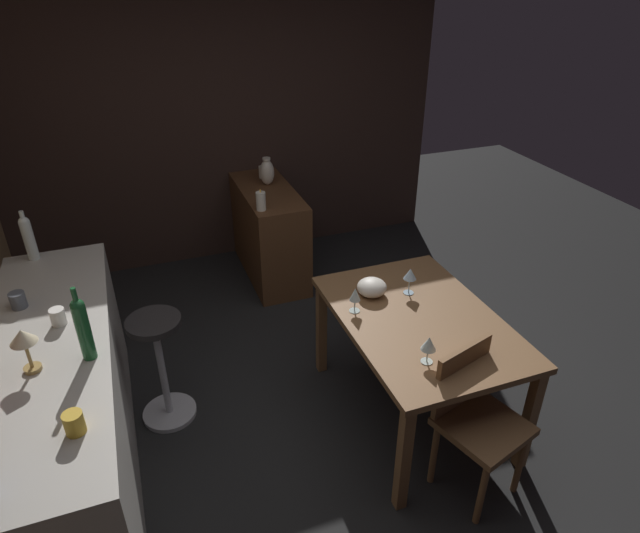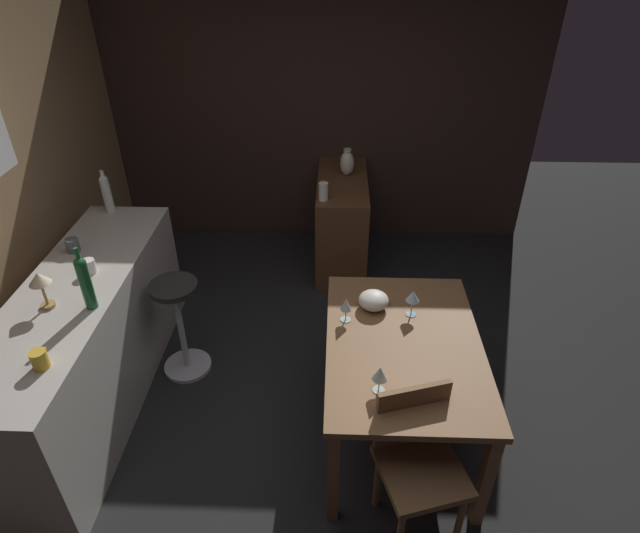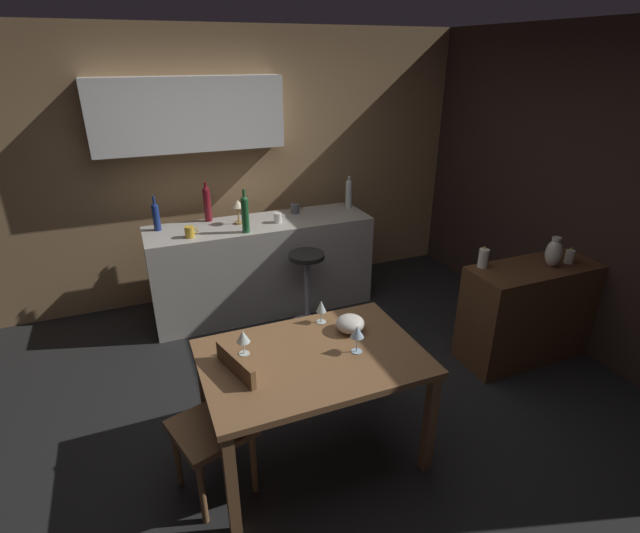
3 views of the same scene
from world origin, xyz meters
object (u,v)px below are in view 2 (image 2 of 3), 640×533
Objects in this scene: wine_bottle_clear at (106,192)px; cup_mustard at (40,359)px; fruit_bowl at (374,300)px; pillar_candle_short at (323,191)px; pillar_candle_tall at (347,161)px; cup_slate at (73,245)px; wine_glass_right at (380,374)px; wine_glass_center at (346,305)px; vase_ceramic_ivory at (347,163)px; cup_white at (89,266)px; sideboard_cabinet at (342,220)px; bar_stool at (180,325)px; wine_glass_left at (413,297)px; counter_lamp at (40,282)px; dining_table at (403,354)px; chair_near_window at (417,457)px; wine_bottle_green at (85,281)px.

cup_mustard is (-1.64, -0.27, -0.11)m from wine_bottle_clear.
fruit_bowl is 1.82m from cup_mustard.
pillar_candle_tall is at bearing -16.13° from pillar_candle_short.
wine_glass_right is at bearing -117.40° from cup_slate.
wine_glass_center is 0.65× the size of vase_ceramic_ivory.
wine_bottle_clear is at bearing 117.41° from vase_ceramic_ivory.
cup_white is at bearing 66.21° from wine_glass_right.
cup_mustard reaches higher than sideboard_cabinet.
cup_mustard reaches higher than bar_stool.
wine_glass_right is at bearing -88.15° from cup_mustard.
pillar_candle_short is (0.98, -1.62, -0.05)m from cup_slate.
cup_mustard is at bearing -170.70° from wine_bottle_clear.
wine_glass_right is 2.68m from pillar_candle_tall.
wine_glass_left is 0.76× the size of counter_lamp.
wine_bottle_clear reaches higher than dining_table.
wine_glass_left is 1.98m from cup_white.
cup_slate is (1.21, 2.15, 0.46)m from chair_near_window.
chair_near_window reaches higher than dining_table.
cup_white is 2.50m from pillar_candle_tall.
pillar_candle_tall is (2.32, 0.31, 0.22)m from dining_table.
vase_ceramic_ivory reaches higher than pillar_candle_tall.
cup_slate is at bearing 80.46° from fruit_bowl.
chair_near_window is at bearing -166.26° from pillar_candle_short.
wine_glass_center is 1.60m from cup_white.
sideboard_cabinet is 2.84× the size of wine_bottle_green.
wine_glass_left is at bearing -20.32° from wine_glass_right.
cup_white is at bearing 23.27° from wine_bottle_green.
wine_glass_right is at bearing 44.80° from chair_near_window.
vase_ceramic_ivory is at bearing 8.22° from dining_table.
wine_glass_left is (0.82, -0.03, 0.39)m from chair_near_window.
sideboard_cabinet is at bearing 159.50° from vase_ceramic_ivory.
cup_slate reaches higher than bar_stool.
pillar_candle_short is (2.05, -1.31, -0.05)m from cup_mustard.
bar_stool is (-1.53, 1.11, -0.02)m from sideboard_cabinet.
wine_glass_left is 0.25m from fruit_bowl.
cup_slate is at bearing 31.33° from wine_bottle_green.
wine_bottle_clear reaches higher than cup_mustard.
counter_lamp is at bearing 73.15° from chair_near_window.
bar_stool is at bearing -34.25° from wine_bottle_green.
counter_lamp is at bearing 95.52° from wine_glass_left.
dining_table is 2.08m from sideboard_cabinet.
wine_glass_left is 1.47× the size of cup_slate.
wine_bottle_green is 2.90× the size of pillar_candle_tall.
cup_mustard reaches higher than pillar_candle_short.
pillar_candle_short reaches higher than wine_glass_right.
cup_white is (-1.63, 1.56, 0.54)m from sideboard_cabinet.
counter_lamp is (-0.14, 1.68, 0.22)m from wine_glass_center.
chair_near_window is 1.16× the size of bar_stool.
pillar_candle_tall is at bearing 2.98° from wine_glass_right.
cup_slate is 2.47m from pillar_candle_tall.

